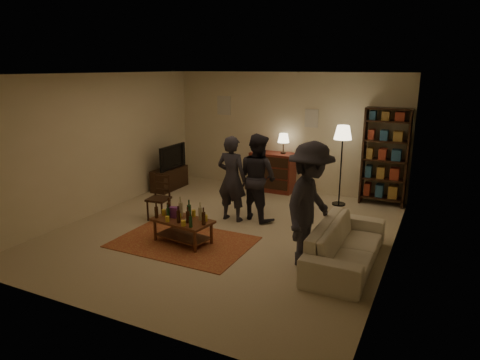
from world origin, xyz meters
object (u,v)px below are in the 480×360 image
Objects in this scene: dresser at (273,171)px; bookshelf at (385,156)px; person_by_sofa at (310,205)px; dining_chair at (160,196)px; tv_stand at (169,173)px; sofa at (346,245)px; person_left at (232,179)px; floor_lamp at (343,138)px; coffee_table at (182,221)px; person_right at (258,177)px.

bookshelf is at bearing 1.57° from dresser.
bookshelf is 3.47m from person_by_sofa.
dining_chair is 2.96m from dresser.
person_by_sofa reaches higher than tv_stand.
bookshelf is 0.97× the size of sofa.
tv_stand is 0.66× the size of person_left.
dining_chair is 2.06m from tv_stand.
floor_lamp is at bearing -129.79° from person_left.
dining_chair is 1.41m from person_left.
bookshelf is (2.44, 0.07, 0.56)m from dresser.
dresser reaches higher than coffee_table.
dresser is at bearing 37.54° from sofa.
coffee_table is 1.21× the size of dining_chair.
dining_chair is 0.42× the size of sofa.
bookshelf is at bearing 31.19° from dining_chair.
sofa is at bearing 8.20° from coffee_table.
person_right is (0.64, 1.59, 0.45)m from coffee_table.
person_by_sofa is (-0.50, -0.24, 0.61)m from sofa.
coffee_table is 0.77× the size of dresser.
dining_chair is at bearing -114.30° from dresser.
person_by_sofa reaches higher than person_right.
dresser is at bearing 86.81° from coffee_table.
floor_lamp is (-0.79, -0.44, 0.38)m from bookshelf.
bookshelf reaches higher than sofa.
coffee_table is 3.29m from tv_stand.
person_right is at bearing 49.69° from person_by_sofa.
tv_stand is 4.84m from person_by_sofa.
person_by_sofa is at bearing -17.81° from dining_chair.
dresser is 3.93m from sofa.
person_right is at bearing -76.72° from dresser.
dresser is at bearing -54.60° from person_right.
bookshelf reaches higher than floor_lamp.
person_by_sofa is (1.85, -1.19, 0.11)m from person_left.
dining_chair reaches higher than sofa.
person_right reaches higher than coffee_table.
coffee_table is 0.65× the size of person_left.
dresser is at bearing -178.43° from bookshelf.
bookshelf reaches higher than dresser.
person_left is 0.88× the size of person_by_sofa.
tv_stand is 2.43m from dresser.
dresser is 0.67× the size of bookshelf.
bookshelf reaches higher than person_left.
person_by_sofa is at bearing -30.48° from tv_stand.
dining_chair is at bearing 83.00° from person_by_sofa.
dresser is 1.93m from floor_lamp.
person_right is at bearing 67.97° from coffee_table.
person_by_sofa is at bearing 149.43° from person_left.
bookshelf is 1.23× the size of person_right.
floor_lamp reaches higher than dresser.
person_left reaches higher than tv_stand.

